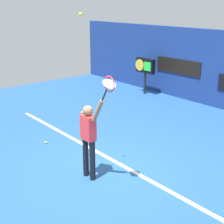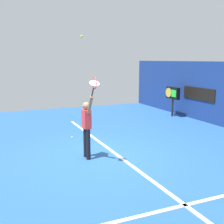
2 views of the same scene
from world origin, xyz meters
name	(u,v)px [view 2 (image 2 of 2)]	position (x,y,z in m)	size (l,w,h in m)	color
ground_plane	(99,155)	(0.00, 0.00, 0.00)	(18.00, 18.00, 0.00)	#23518C
sponsor_banner_portside	(199,94)	(-3.00, 6.25, 1.28)	(2.20, 0.03, 0.60)	black
court_baseline	(115,153)	(0.00, 0.52, 0.01)	(10.00, 0.10, 0.01)	white
tennis_player	(87,125)	(0.07, -0.41, 1.01)	(0.78, 0.31, 1.93)	black
tennis_racket	(94,84)	(0.77, -0.41, 2.26)	(0.46, 0.27, 0.61)	black
tennis_ball	(82,36)	(0.03, -0.50, 3.54)	(0.07, 0.07, 0.07)	#CCE033
scoreboard_clock	(173,94)	(-4.23, 5.63, 1.16)	(0.96, 0.20, 1.52)	black
spare_ball	(72,137)	(-2.22, -0.24, 0.03)	(0.07, 0.07, 0.07)	#CCE033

